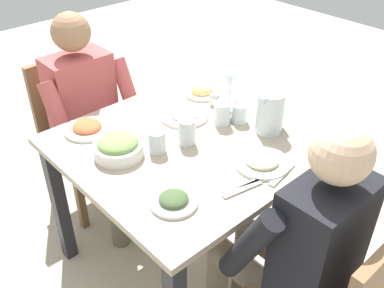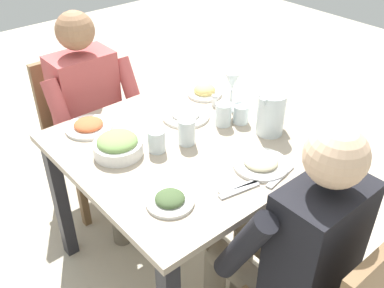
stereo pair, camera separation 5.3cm
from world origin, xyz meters
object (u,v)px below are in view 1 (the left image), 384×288
plate_yoghurt (184,114)px  wine_glass (230,82)px  water_pitcher (270,112)px  water_glass_near_right (157,141)px  dining_table (186,163)px  chair_far (77,126)px  plate_dolmas (174,200)px  plate_rice_curry (87,128)px  water_glass_near_left (240,113)px  water_glass_far_right (222,114)px  water_glass_center (187,132)px  salad_bowl (118,147)px  diner_far (92,117)px  plate_beans (262,161)px  diner_near (296,241)px  plate_fries (202,91)px  salt_shaker (212,100)px

plate_yoghurt → wine_glass: bearing=-22.0°
water_pitcher → wine_glass: (0.01, 0.26, 0.05)m
plate_yoghurt → water_glass_near_right: (-0.26, -0.13, 0.03)m
dining_table → chair_far: size_ratio=1.14×
plate_dolmas → plate_rice_curry: size_ratio=0.83×
water_pitcher → water_glass_near_left: water_pitcher is taller
water_glass_far_right → water_glass_center: bearing=-177.2°
salad_bowl → wine_glass: wine_glass is taller
diner_far → water_glass_far_right: (0.32, -0.61, 0.16)m
water_glass_far_right → plate_dolmas: bearing=-152.5°
chair_far → diner_far: diner_far is taller
water_pitcher → plate_beans: water_pitcher is taller
diner_near → salad_bowl: size_ratio=5.65×
plate_dolmas → plate_fries: size_ratio=0.98×
water_glass_near_left → water_glass_near_right: bearing=171.4°
dining_table → water_glass_near_left: 0.34m
chair_far → plate_yoghurt: (0.23, -0.66, 0.27)m
water_pitcher → water_glass_near_right: 0.51m
plate_fries → water_glass_far_right: size_ratio=1.69×
diner_far → water_glass_center: diner_far is taller
water_pitcher → salad_bowl: water_pitcher is taller
water_glass_far_right → diner_near: bearing=-111.7°
plate_yoghurt → plate_dolmas: (-0.42, -0.43, 0.00)m
plate_fries → diner_near: bearing=-112.9°
plate_rice_curry → plate_beans: plate_rice_curry is taller
diner_far → water_pitcher: diner_far is taller
salad_bowl → water_glass_near_right: bearing=-31.7°
diner_far → plate_beans: diner_far is taller
plate_rice_curry → salt_shaker: salt_shaker is taller
chair_far → diner_near: size_ratio=0.74×
water_glass_far_right → water_glass_near_left: size_ratio=1.22×
water_glass_center → salt_shaker: size_ratio=2.11×
diner_near → plate_beans: 0.35m
water_pitcher → plate_rice_curry: size_ratio=0.91×
water_glass_near_left → plate_fries: bearing=80.3°
plate_fries → plate_beans: bearing=-111.2°
plate_beans → water_glass_near_left: size_ratio=2.59×
water_glass_center → diner_near: bearing=-92.1°
diner_far → plate_rice_curry: diner_far is taller
water_glass_center → diner_far: bearing=98.9°
diner_near → plate_dolmas: size_ratio=6.61×
plate_rice_curry → plate_dolmas: bearing=-92.4°
diner_near → diner_far: size_ratio=1.00×
chair_far → water_glass_center: 0.89m
diner_far → plate_rice_curry: 0.33m
salt_shaker → dining_table: bearing=-153.5°
diner_near → diner_far: (-0.08, 1.23, 0.00)m
dining_table → diner_far: 0.62m
dining_table → wine_glass: 0.43m
chair_far → water_pitcher: (0.43, -1.00, 0.35)m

